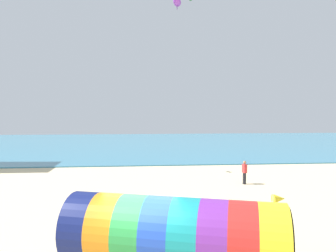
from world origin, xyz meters
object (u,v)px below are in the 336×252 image
at_px(giant_inflatable_tube, 174,234).
at_px(beach_flag, 279,201).
at_px(kite_purple_parafoil, 177,2).
at_px(bystander_mid_beach, 244,172).

xyz_separation_m(giant_inflatable_tube, beach_flag, (3.88, 0.74, 0.79)).
bearing_deg(kite_purple_parafoil, giant_inflatable_tube, -97.30).
bearing_deg(giant_inflatable_tube, kite_purple_parafoil, 82.70).
bearing_deg(giant_inflatable_tube, bystander_mid_beach, 62.20).
distance_m(kite_purple_parafoil, bystander_mid_beach, 12.52).
relative_size(kite_purple_parafoil, beach_flag, 0.53).
bearing_deg(kite_purple_parafoil, bystander_mid_beach, 42.32).
bearing_deg(bystander_mid_beach, giant_inflatable_tube, -117.80).
xyz_separation_m(giant_inflatable_tube, kite_purple_parafoil, (0.90, 7.05, 9.82)).
height_order(kite_purple_parafoil, bystander_mid_beach, kite_purple_parafoil).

